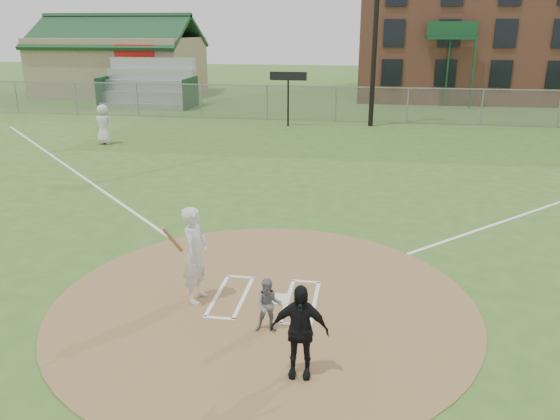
# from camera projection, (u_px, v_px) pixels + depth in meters

# --- Properties ---
(ground) EXTENTS (140.00, 140.00, 0.00)m
(ground) POSITION_uv_depth(u_px,v_px,m) (264.00, 303.00, 10.89)
(ground) COLOR #386121
(ground) RESTS_ON ground
(dirt_circle) EXTENTS (8.40, 8.40, 0.02)m
(dirt_circle) POSITION_uv_depth(u_px,v_px,m) (264.00, 303.00, 10.89)
(dirt_circle) COLOR olive
(dirt_circle) RESTS_ON ground
(home_plate) EXTENTS (0.47, 0.47, 0.03)m
(home_plate) POSITION_uv_depth(u_px,v_px,m) (276.00, 299.00, 10.98)
(home_plate) COLOR silver
(home_plate) RESTS_ON dirt_circle
(foul_line_third) EXTENTS (17.04, 17.04, 0.01)m
(foul_line_third) POSITION_uv_depth(u_px,v_px,m) (76.00, 172.00, 20.67)
(foul_line_third) COLOR white
(foul_line_third) RESTS_ON ground
(catcher) EXTENTS (0.55, 0.46, 1.01)m
(catcher) POSITION_uv_depth(u_px,v_px,m) (269.00, 305.00, 9.73)
(catcher) COLOR slate
(catcher) RESTS_ON dirt_circle
(umpire) EXTENTS (0.92, 0.41, 1.55)m
(umpire) POSITION_uv_depth(u_px,v_px,m) (299.00, 331.00, 8.40)
(umpire) COLOR black
(umpire) RESTS_ON dirt_circle
(ondeck_player) EXTENTS (0.90, 0.59, 1.83)m
(ondeck_player) POSITION_uv_depth(u_px,v_px,m) (103.00, 125.00, 25.30)
(ondeck_player) COLOR silver
(ondeck_player) RESTS_ON ground
(batters_boxes) EXTENTS (2.08, 1.88, 0.01)m
(batters_boxes) POSITION_uv_depth(u_px,v_px,m) (265.00, 299.00, 11.03)
(batters_boxes) COLOR white
(batters_boxes) RESTS_ON dirt_circle
(batter_at_plate) EXTENTS (0.67, 1.07, 1.96)m
(batter_at_plate) POSITION_uv_depth(u_px,v_px,m) (195.00, 254.00, 10.70)
(batter_at_plate) COLOR silver
(batter_at_plate) RESTS_ON dirt_circle
(outfield_fence) EXTENTS (56.08, 0.08, 2.03)m
(outfield_fence) POSITION_uv_depth(u_px,v_px,m) (336.00, 104.00, 31.14)
(outfield_fence) COLOR slate
(outfield_fence) RESTS_ON ground
(bleachers) EXTENTS (6.08, 3.20, 3.20)m
(bleachers) POSITION_uv_depth(u_px,v_px,m) (148.00, 83.00, 36.86)
(bleachers) COLOR #B7BABF
(bleachers) RESTS_ON ground
(clubhouse) EXTENTS (12.20, 8.71, 6.23)m
(clubhouse) POSITION_uv_depth(u_px,v_px,m) (120.00, 64.00, 43.71)
(clubhouse) COLOR tan
(clubhouse) RESTS_ON ground
(scoreboard_sign) EXTENTS (2.00, 0.10, 2.93)m
(scoreboard_sign) POSITION_uv_depth(u_px,v_px,m) (288.00, 82.00, 29.40)
(scoreboard_sign) COLOR black
(scoreboard_sign) RESTS_ON ground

